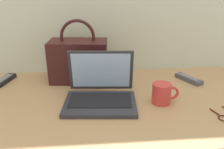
{
  "coord_description": "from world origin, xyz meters",
  "views": [
    {
      "loc": [
        -0.14,
        -0.97,
        0.53
      ],
      "look_at": [
        -0.06,
        0.0,
        0.15
      ],
      "focal_mm": 37.99,
      "sensor_mm": 36.0,
      "label": 1
    }
  ],
  "objects": [
    {
      "name": "remote_control_far",
      "position": [
        -0.62,
        0.24,
        0.04
      ],
      "size": [
        0.08,
        0.17,
        0.02
      ],
      "color": "black",
      "rests_on": "desk"
    },
    {
      "name": "coffee_mug",
      "position": [
        0.16,
        -0.06,
        0.08
      ],
      "size": [
        0.12,
        0.08,
        0.09
      ],
      "color": "red",
      "rests_on": "desk"
    },
    {
      "name": "handbag",
      "position": [
        -0.21,
        0.24,
        0.15
      ],
      "size": [
        0.31,
        0.19,
        0.33
      ],
      "color": "#3F1919",
      "rests_on": "desk"
    },
    {
      "name": "remote_control_near",
      "position": [
        0.38,
        0.17,
        0.04
      ],
      "size": [
        0.12,
        0.16,
        0.02
      ],
      "color": "#4C4C51",
      "rests_on": "desk"
    },
    {
      "name": "desk",
      "position": [
        0.0,
        0.0,
        0.01
      ],
      "size": [
        1.6,
        0.76,
        0.03
      ],
      "color": "tan",
      "rests_on": "ground"
    },
    {
      "name": "laptop",
      "position": [
        -0.11,
        -0.02,
        0.08
      ],
      "size": [
        0.33,
        0.28,
        0.22
      ],
      "color": "#2D2D33",
      "rests_on": "desk"
    }
  ]
}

